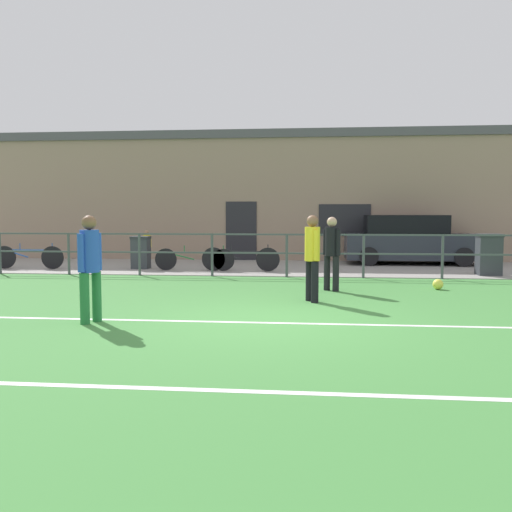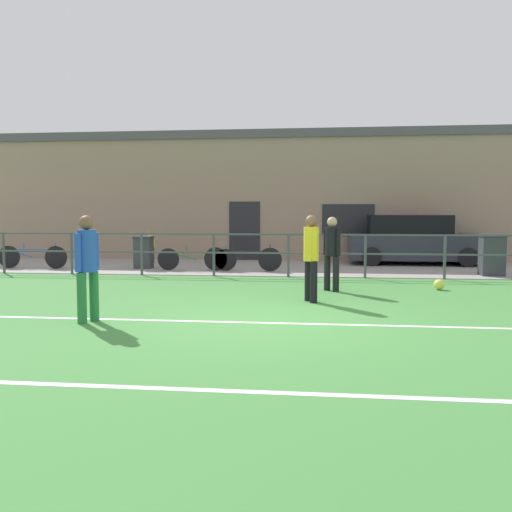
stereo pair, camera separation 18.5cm
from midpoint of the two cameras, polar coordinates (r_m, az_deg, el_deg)
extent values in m
cube|color=#42843D|center=(8.74, 0.73, -6.83)|extent=(60.00, 44.00, 0.04)
cube|color=white|center=(8.58, 0.64, -6.90)|extent=(36.00, 0.11, 0.00)
cube|color=white|center=(5.40, -2.62, -13.74)|extent=(36.00, 0.11, 0.00)
cube|color=gray|center=(17.14, 3.26, -1.19)|extent=(48.00, 5.00, 0.02)
cylinder|color=#474C51|center=(17.01, -25.18, 0.26)|extent=(0.07, 0.07, 1.15)
cylinder|color=#474C51|center=(16.07, -19.06, 0.22)|extent=(0.07, 0.07, 1.15)
cylinder|color=#474C51|center=(15.34, -12.27, 0.17)|extent=(0.07, 0.07, 1.15)
cylinder|color=#474C51|center=(14.84, -4.91, 0.12)|extent=(0.07, 0.07, 1.15)
cylinder|color=#474C51|center=(14.60, 2.83, 0.06)|extent=(0.07, 0.07, 1.15)
cylinder|color=#474C51|center=(14.63, 10.67, 0.00)|extent=(0.07, 0.07, 1.15)
cylinder|color=#474C51|center=(14.94, 18.34, -0.06)|extent=(0.07, 0.07, 1.15)
cube|color=#474C51|center=(14.57, 2.84, 2.23)|extent=(36.00, 0.04, 0.04)
cube|color=#474C51|center=(14.60, 2.83, 0.29)|extent=(36.00, 0.04, 0.04)
cube|color=gray|center=(20.76, 3.75, 5.75)|extent=(28.00, 2.40, 4.33)
cube|color=#232328|center=(19.71, -1.81, 2.58)|extent=(1.10, 0.04, 2.10)
cube|color=#232328|center=(19.55, 8.86, 3.69)|extent=(1.80, 0.04, 1.10)
cube|color=#4C4C51|center=(20.94, 3.78, 12.09)|extent=(28.00, 2.56, 0.30)
cylinder|color=black|center=(12.05, 7.80, -1.83)|extent=(0.14, 0.14, 0.76)
cylinder|color=black|center=(12.19, 6.90, -1.75)|extent=(0.14, 0.14, 0.76)
cylinder|color=black|center=(12.06, 7.38, 1.50)|extent=(0.28, 0.28, 0.63)
sphere|color=tan|center=(12.05, 7.40, 3.50)|extent=(0.22, 0.22, 0.22)
cylinder|color=black|center=(11.96, 8.03, 1.38)|extent=(0.10, 0.10, 0.56)
cylinder|color=black|center=(12.17, 6.74, 1.45)|extent=(0.10, 0.10, 0.56)
cylinder|color=#237038|center=(9.01, -16.67, -4.02)|extent=(0.14, 0.14, 0.79)
cylinder|color=#237038|center=(8.84, -17.83, -4.20)|extent=(0.14, 0.14, 0.79)
cylinder|color=blue|center=(8.85, -17.35, 0.49)|extent=(0.29, 0.29, 0.65)
sphere|color=brown|center=(8.83, -17.42, 3.30)|extent=(0.22, 0.22, 0.22)
cylinder|color=blue|center=(8.97, -16.52, 0.44)|extent=(0.10, 0.10, 0.58)
cylinder|color=blue|center=(8.73, -18.20, 0.30)|extent=(0.10, 0.10, 0.58)
cylinder|color=black|center=(10.47, 5.58, -2.69)|extent=(0.14, 0.14, 0.78)
cylinder|color=black|center=(10.70, 5.03, -2.54)|extent=(0.14, 0.14, 0.78)
cylinder|color=gold|center=(10.52, 5.33, 1.25)|extent=(0.29, 0.29, 0.65)
sphere|color=brown|center=(10.51, 5.35, 3.61)|extent=(0.22, 0.22, 0.22)
cylinder|color=gold|center=(10.36, 5.73, 1.10)|extent=(0.10, 0.10, 0.58)
cylinder|color=gold|center=(10.68, 4.94, 1.21)|extent=(0.10, 0.10, 0.58)
sphere|color=#E5E04C|center=(12.86, 17.86, -2.79)|extent=(0.23, 0.23, 0.23)
cylinder|color=#232D4C|center=(18.83, -11.20, 0.07)|extent=(0.10, 0.10, 0.52)
cylinder|color=#232D4C|center=(18.87, -11.69, 0.07)|extent=(0.10, 0.10, 0.52)
cylinder|color=gold|center=(18.82, -11.47, 1.52)|extent=(0.19, 0.19, 0.43)
sphere|color=#A37556|center=(18.81, -11.48, 2.41)|extent=(0.15, 0.15, 0.15)
cylinder|color=gold|center=(18.80, -11.12, 1.49)|extent=(0.07, 0.07, 0.39)
cylinder|color=gold|center=(18.85, -11.82, 1.49)|extent=(0.07, 0.07, 0.39)
cube|color=#282D38|center=(18.83, 15.48, 0.95)|extent=(4.30, 1.68, 0.82)
cube|color=black|center=(18.77, 14.88, 3.15)|extent=(2.58, 1.41, 0.62)
cylinder|color=black|center=(17.86, 11.27, -0.04)|extent=(0.60, 0.18, 0.60)
cylinder|color=black|center=(18.37, 20.39, -0.11)|extent=(0.60, 0.18, 0.60)
cylinder|color=black|center=(19.46, 10.82, 0.33)|extent=(0.60, 0.18, 0.60)
cylinder|color=black|center=(19.93, 19.23, 0.25)|extent=(0.60, 0.18, 0.60)
cylinder|color=black|center=(16.38, -9.60, -0.34)|extent=(0.64, 0.04, 0.64)
cylinder|color=black|center=(16.02, -3.71, -0.40)|extent=(0.64, 0.04, 0.64)
cube|color=#1E6633|center=(16.16, -6.69, 0.37)|extent=(1.33, 0.04, 0.04)
cube|color=#1E6633|center=(16.27, -8.15, 0.01)|extent=(0.84, 0.03, 0.23)
cylinder|color=#1E6633|center=(16.22, -7.72, 0.73)|extent=(0.03, 0.03, 0.20)
cylinder|color=#1E6633|center=(16.00, -3.71, 0.60)|extent=(0.03, 0.03, 0.28)
cylinder|color=black|center=(16.07, -4.73, -0.31)|extent=(0.68, 0.04, 0.68)
cylinder|color=black|center=(15.85, 0.90, -0.36)|extent=(0.68, 0.04, 0.68)
cube|color=black|center=(15.92, -1.94, 0.46)|extent=(1.24, 0.04, 0.04)
cube|color=black|center=(15.99, -3.34, 0.07)|extent=(0.77, 0.03, 0.24)
cylinder|color=black|center=(15.96, -2.92, 0.82)|extent=(0.03, 0.03, 0.20)
cylinder|color=black|center=(15.83, 0.90, 0.69)|extent=(0.03, 0.03, 0.28)
cylinder|color=black|center=(18.34, -24.74, -0.11)|extent=(0.69, 0.04, 0.69)
cylinder|color=black|center=(17.62, -20.53, -0.15)|extent=(0.69, 0.04, 0.69)
cube|color=#234C99|center=(17.95, -22.70, 0.58)|extent=(1.17, 0.04, 0.04)
cube|color=#234C99|center=(18.14, -23.73, 0.23)|extent=(0.73, 0.03, 0.24)
cylinder|color=#234C99|center=(18.08, -23.44, 0.90)|extent=(0.03, 0.03, 0.20)
cylinder|color=#234C99|center=(17.60, -20.56, 0.80)|extent=(0.03, 0.03, 0.28)
cube|color=#33383D|center=(16.13, 22.57, 0.01)|extent=(0.59, 0.50, 1.03)
cube|color=#282C30|center=(16.10, 22.63, 1.98)|extent=(0.63, 0.53, 0.08)
cube|color=#33383D|center=(17.03, -12.10, 0.23)|extent=(0.51, 0.43, 0.89)
cube|color=#282C30|center=(17.00, -12.13, 1.87)|extent=(0.54, 0.46, 0.08)
camera|label=1|loc=(0.09, -90.44, -0.03)|focal=38.79mm
camera|label=2|loc=(0.09, 89.56, 0.03)|focal=38.79mm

